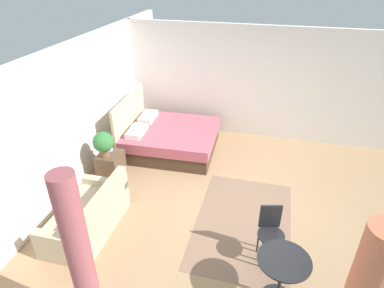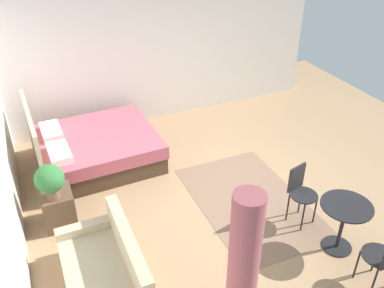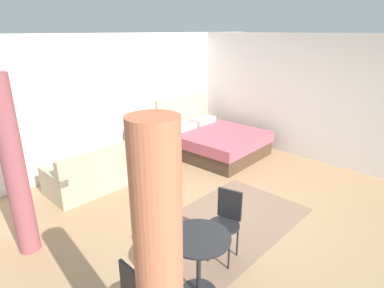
{
  "view_description": "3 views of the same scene",
  "coord_description": "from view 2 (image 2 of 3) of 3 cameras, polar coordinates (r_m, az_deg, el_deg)",
  "views": [
    {
      "loc": [
        -4.64,
        -0.34,
        3.93
      ],
      "look_at": [
        0.25,
        0.93,
        1.03
      ],
      "focal_mm": 30.8,
      "sensor_mm": 36.0,
      "label": 1
    },
    {
      "loc": [
        -4.61,
        2.67,
        4.14
      ],
      "look_at": [
        0.15,
        0.61,
        0.93
      ],
      "focal_mm": 38.63,
      "sensor_mm": 36.0,
      "label": 2
    },
    {
      "loc": [
        -3.7,
        -2.55,
        2.71
      ],
      "look_at": [
        -0.16,
        0.82,
        0.95
      ],
      "focal_mm": 29.74,
      "sensor_mm": 36.0,
      "label": 3
    }
  ],
  "objects": [
    {
      "name": "balcony_table",
      "position": [
        5.77,
        20.2,
        -9.63
      ],
      "size": [
        0.66,
        0.66,
        0.73
      ],
      "color": "black",
      "rests_on": "ground"
    },
    {
      "name": "area_rug",
      "position": [
        6.54,
        7.97,
        -7.81
      ],
      "size": [
        2.45,
        1.55,
        0.01
      ],
      "primitive_type": "cube",
      "color": "#7F604C",
      "rests_on": "ground"
    },
    {
      "name": "vase",
      "position": [
        6.11,
        -19.12,
        -4.96
      ],
      "size": [
        0.11,
        0.11,
        0.24
      ],
      "color": "silver",
      "rests_on": "nightstand"
    },
    {
      "name": "bed",
      "position": [
        7.36,
        -13.46,
        -0.59
      ],
      "size": [
        1.84,
        2.07,
        1.24
      ],
      "color": "#473323",
      "rests_on": "ground"
    },
    {
      "name": "couch",
      "position": [
        5.18,
        -11.71,
        -17.37
      ],
      "size": [
        1.53,
        0.83,
        0.82
      ],
      "color": "tan",
      "rests_on": "ground"
    },
    {
      "name": "potted_plant",
      "position": [
        5.83,
        -19.07,
        -4.72
      ],
      "size": [
        0.4,
        0.4,
        0.52
      ],
      "color": "brown",
      "rests_on": "nightstand"
    },
    {
      "name": "wall_right",
      "position": [
        8.45,
        -3.65,
        12.26
      ],
      "size": [
        0.12,
        6.39,
        2.65
      ],
      "primitive_type": "cube",
      "color": "silver",
      "rests_on": "ground"
    },
    {
      "name": "nightstand",
      "position": [
        6.25,
        -17.94,
        -8.36
      ],
      "size": [
        0.49,
        0.43,
        0.54
      ],
      "color": "brown",
      "rests_on": "ground"
    },
    {
      "name": "cafe_chair_near_window",
      "position": [
        6.03,
        14.69,
        -6.01
      ],
      "size": [
        0.47,
        0.47,
        0.89
      ],
      "color": "black",
      "rests_on": "ground"
    },
    {
      "name": "ground_plane",
      "position": [
        6.75,
        5.33,
        -6.31
      ],
      "size": [
        8.81,
        9.39,
        0.02
      ],
      "primitive_type": "cube",
      "color": "#9E7A56"
    }
  ]
}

